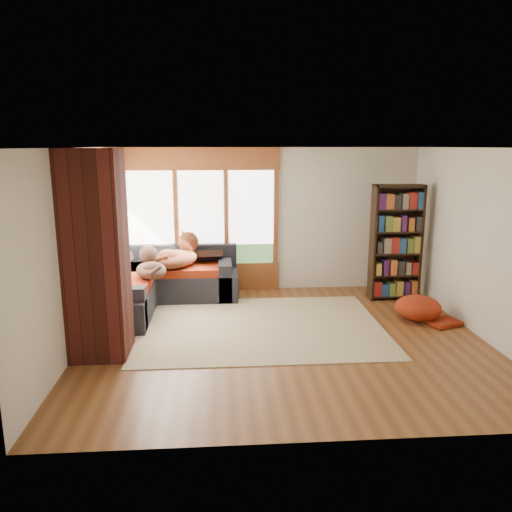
# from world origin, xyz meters

# --- Properties ---
(floor) EXTENTS (5.50, 5.50, 0.00)m
(floor) POSITION_xyz_m (0.00, 0.00, 0.00)
(floor) COLOR brown
(floor) RESTS_ON ground
(ceiling) EXTENTS (5.50, 5.50, 0.00)m
(ceiling) POSITION_xyz_m (0.00, 0.00, 2.60)
(ceiling) COLOR white
(wall_back) EXTENTS (5.50, 0.04, 2.60)m
(wall_back) POSITION_xyz_m (0.00, 2.50, 1.30)
(wall_back) COLOR silver
(wall_back) RESTS_ON ground
(wall_front) EXTENTS (5.50, 0.04, 2.60)m
(wall_front) POSITION_xyz_m (0.00, -2.50, 1.30)
(wall_front) COLOR silver
(wall_front) RESTS_ON ground
(wall_left) EXTENTS (0.04, 5.00, 2.60)m
(wall_left) POSITION_xyz_m (-2.75, 0.00, 1.30)
(wall_left) COLOR silver
(wall_left) RESTS_ON ground
(wall_right) EXTENTS (0.04, 5.00, 2.60)m
(wall_right) POSITION_xyz_m (2.75, 0.00, 1.30)
(wall_right) COLOR silver
(wall_right) RESTS_ON ground
(windows_back) EXTENTS (2.82, 0.10, 1.90)m
(windows_back) POSITION_xyz_m (-1.20, 2.47, 1.35)
(windows_back) COLOR brown
(windows_back) RESTS_ON wall_back
(windows_left) EXTENTS (0.10, 2.62, 1.90)m
(windows_left) POSITION_xyz_m (-2.72, 1.20, 1.35)
(windows_left) COLOR brown
(windows_left) RESTS_ON wall_left
(roller_blind) EXTENTS (0.03, 0.72, 0.90)m
(roller_blind) POSITION_xyz_m (-2.69, 2.03, 1.75)
(roller_blind) COLOR #59784B
(roller_blind) RESTS_ON wall_left
(brick_chimney) EXTENTS (0.70, 0.70, 2.60)m
(brick_chimney) POSITION_xyz_m (-2.40, -0.35, 1.30)
(brick_chimney) COLOR #471914
(brick_chimney) RESTS_ON ground
(sectional_sofa) EXTENTS (2.20, 2.20, 0.80)m
(sectional_sofa) POSITION_xyz_m (-1.95, 1.70, 0.30)
(sectional_sofa) COLOR black
(sectional_sofa) RESTS_ON ground
(area_rug) EXTENTS (3.57, 2.73, 0.01)m
(area_rug) POSITION_xyz_m (-0.29, 0.47, 0.01)
(area_rug) COLOR beige
(area_rug) RESTS_ON ground
(bookshelf) EXTENTS (0.85, 0.28, 1.99)m
(bookshelf) POSITION_xyz_m (2.14, 1.69, 1.00)
(bookshelf) COLOR black
(bookshelf) RESTS_ON ground
(pouf) EXTENTS (0.83, 0.83, 0.38)m
(pouf) POSITION_xyz_m (2.15, 0.61, 0.20)
(pouf) COLOR #992E16
(pouf) RESTS_ON area_rug
(dog_tan) EXTENTS (0.98, 1.02, 0.50)m
(dog_tan) POSITION_xyz_m (-1.57, 1.89, 0.79)
(dog_tan) COLOR brown
(dog_tan) RESTS_ON sectional_sofa
(dog_brindle) EXTENTS (0.64, 0.83, 0.41)m
(dog_brindle) POSITION_xyz_m (-1.97, 1.25, 0.74)
(dog_brindle) COLOR #37231C
(dog_brindle) RESTS_ON sectional_sofa
(throw_pillows) EXTENTS (1.98, 1.68, 0.45)m
(throw_pillows) POSITION_xyz_m (-1.86, 1.75, 0.79)
(throw_pillows) COLOR black
(throw_pillows) RESTS_ON sectional_sofa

